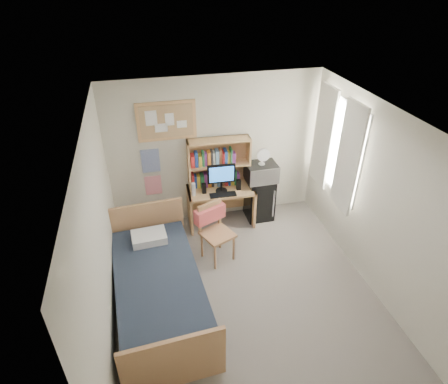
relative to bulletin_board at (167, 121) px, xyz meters
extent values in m
cube|color=gray|center=(0.78, -2.08, -1.93)|extent=(3.60, 4.20, 0.02)
cube|color=silver|center=(0.78, -2.08, 0.68)|extent=(3.60, 4.20, 0.02)
cube|color=beige|center=(0.78, 0.02, -0.62)|extent=(3.60, 0.04, 2.60)
cube|color=beige|center=(0.78, -4.18, -0.62)|extent=(3.60, 0.04, 2.60)
cube|color=beige|center=(-1.02, -2.08, -0.62)|extent=(0.04, 4.20, 2.60)
cube|color=beige|center=(2.58, -2.08, -0.62)|extent=(0.04, 4.20, 2.60)
cube|color=white|center=(2.53, -0.88, -0.32)|extent=(0.10, 1.40, 1.70)
cube|color=white|center=(2.50, -1.28, -0.32)|extent=(0.04, 0.55, 1.70)
cube|color=white|center=(2.50, -0.48, -0.32)|extent=(0.04, 0.55, 1.70)
cube|color=tan|center=(0.00, 0.00, 0.00)|extent=(0.94, 0.03, 0.64)
cube|color=#254195|center=(-0.32, 0.01, -0.67)|extent=(0.30, 0.01, 0.42)
cube|color=#DB2645|center=(-0.32, 0.01, -1.14)|extent=(0.28, 0.01, 0.36)
cube|color=tan|center=(0.80, -0.29, -1.56)|extent=(1.17, 0.62, 0.72)
cube|color=tan|center=(0.54, -1.19, -1.43)|extent=(0.64, 0.64, 0.97)
cube|color=black|center=(1.53, -0.24, -1.52)|extent=(0.47, 0.47, 0.80)
cube|color=#1B2331|center=(-0.44, -2.01, -1.61)|extent=(1.25, 2.29, 0.61)
cube|color=tan|center=(0.81, -0.14, -0.77)|extent=(1.07, 0.31, 0.87)
cube|color=black|center=(0.80, -0.35, -0.95)|extent=(0.47, 0.06, 0.50)
cube|color=black|center=(0.80, -0.49, -1.19)|extent=(0.46, 0.16, 0.02)
cube|color=black|center=(0.50, -0.34, -1.12)|extent=(0.08, 0.08, 0.18)
cube|color=black|center=(1.10, -0.36, -1.11)|extent=(0.08, 0.08, 0.18)
cylinder|color=silver|center=(0.32, -0.37, -1.09)|extent=(0.07, 0.07, 0.23)
cube|color=#DE5554|center=(0.46, -1.01, -1.17)|extent=(0.52, 0.34, 0.24)
cube|color=#B9BABE|center=(1.53, -0.26, -0.97)|extent=(0.53, 0.40, 0.30)
cylinder|color=silver|center=(1.53, -0.26, -0.68)|extent=(0.23, 0.23, 0.28)
cube|color=silver|center=(-0.49, -1.26, -1.25)|extent=(0.51, 0.37, 0.12)
camera|label=1|loc=(-0.42, -5.64, 2.18)|focal=30.00mm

